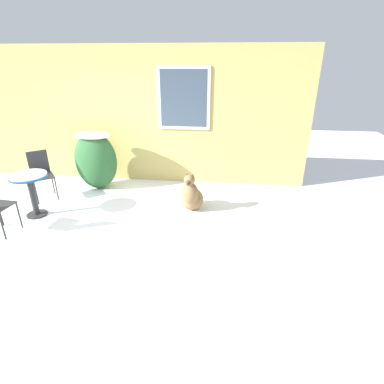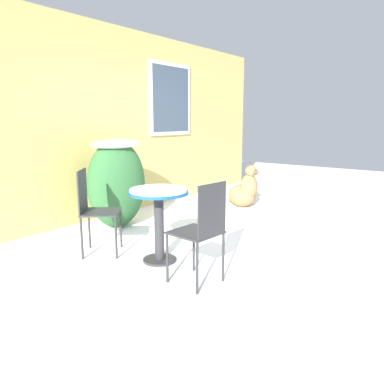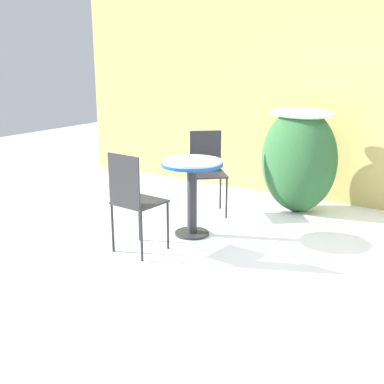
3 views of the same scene
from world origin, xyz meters
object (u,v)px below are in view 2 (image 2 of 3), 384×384
object	(u,v)px
patio_chair_near_table	(94,207)
dog	(245,191)
patio_chair_far_side	(202,228)
patio_table	(159,207)

from	to	relation	value
patio_chair_near_table	dog	world-z (taller)	patio_chair_near_table
patio_chair_far_side	patio_table	bearing A→B (deg)	-100.83
patio_chair_far_side	dog	size ratio (longest dim) A/B	1.26
patio_chair_near_table	patio_chair_far_side	world-z (taller)	same
patio_table	patio_chair_near_table	size ratio (longest dim) A/B	0.83
patio_chair_far_side	dog	xyz separation A→B (m)	(2.90, 1.20, -0.25)
patio_table	dog	xyz separation A→B (m)	(2.71, 0.52, -0.31)
patio_table	patio_chair_far_side	distance (m)	0.71
patio_table	dog	distance (m)	2.78
patio_chair_near_table	dog	distance (m)	2.98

